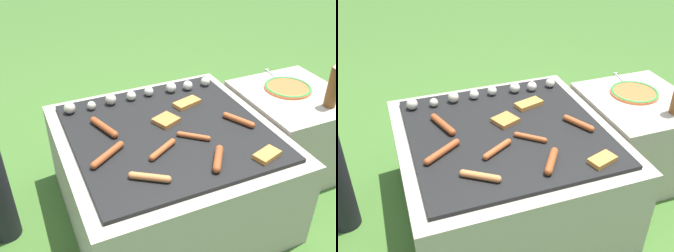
# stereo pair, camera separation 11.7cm
# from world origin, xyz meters

# --- Properties ---
(ground_plane) EXTENTS (14.00, 14.00, 0.00)m
(ground_plane) POSITION_xyz_m (0.00, 0.00, 0.00)
(ground_plane) COLOR #3D6628
(grill) EXTENTS (0.92, 0.92, 0.44)m
(grill) POSITION_xyz_m (0.00, 0.00, 0.22)
(grill) COLOR #A89E8C
(grill) RESTS_ON ground_plane
(side_ledge) EXTENTS (0.49, 0.55, 0.44)m
(side_ledge) POSITION_xyz_m (0.72, 0.04, 0.22)
(side_ledge) COLOR #A89E8C
(side_ledge) RESTS_ON ground_plane
(sausage_back_left) EXTENTS (0.14, 0.09, 0.03)m
(sausage_back_left) POSITION_xyz_m (-0.08, -0.14, 0.45)
(sausage_back_left) COLOR #A34C23
(sausage_back_left) RESTS_ON grill
(sausage_front_right) EXTENTS (0.16, 0.12, 0.03)m
(sausage_front_right) POSITION_xyz_m (-0.29, -0.08, 0.45)
(sausage_front_right) COLOR #93421E
(sausage_front_right) RESTS_ON grill
(sausage_front_center) EXTENTS (0.12, 0.10, 0.02)m
(sausage_front_center) POSITION_xyz_m (0.07, -0.10, 0.45)
(sausage_front_center) COLOR #A34C23
(sausage_front_center) RESTS_ON grill
(sausage_mid_right) EXTENTS (0.09, 0.15, 0.03)m
(sausage_mid_right) POSITION_xyz_m (0.31, -0.07, 0.45)
(sausage_mid_right) COLOR #A34C23
(sausage_mid_right) RESTS_ON grill
(sausage_back_center) EXTENTS (0.11, 0.14, 0.03)m
(sausage_back_center) POSITION_xyz_m (0.08, -0.28, 0.46)
(sausage_back_center) COLOR #93421E
(sausage_back_center) RESTS_ON grill
(sausage_back_right) EXTENTS (0.08, 0.18, 0.03)m
(sausage_back_right) POSITION_xyz_m (-0.25, 0.11, 0.46)
(sausage_back_right) COLOR #93421E
(sausage_back_right) RESTS_ON grill
(sausage_mid_left) EXTENTS (0.14, 0.10, 0.03)m
(sausage_mid_left) POSITION_xyz_m (-0.19, -0.27, 0.45)
(sausage_mid_left) COLOR #C6753D
(sausage_mid_left) RESTS_ON grill
(bread_slice_right) EXTENTS (0.12, 0.12, 0.02)m
(bread_slice_right) POSITION_xyz_m (0.02, 0.06, 0.45)
(bread_slice_right) COLOR #B27033
(bread_slice_right) RESTS_ON grill
(bread_slice_center) EXTENTS (0.12, 0.09, 0.02)m
(bread_slice_center) POSITION_xyz_m (0.27, -0.33, 0.45)
(bread_slice_center) COLOR #D18438
(bread_slice_center) RESTS_ON grill
(bread_slice_left) EXTENTS (0.14, 0.10, 0.02)m
(bread_slice_left) POSITION_xyz_m (0.17, 0.16, 0.45)
(bread_slice_left) COLOR #D18438
(bread_slice_left) RESTS_ON grill
(mushroom_row) EXTENTS (0.75, 0.07, 0.05)m
(mushroom_row) POSITION_xyz_m (-0.01, 0.31, 0.46)
(mushroom_row) COLOR beige
(mushroom_row) RESTS_ON grill
(plate_colorful) EXTENTS (0.24, 0.24, 0.02)m
(plate_colorful) POSITION_xyz_m (0.72, 0.10, 0.45)
(plate_colorful) COLOR orange
(plate_colorful) RESTS_ON side_ledge
(fork_utensil) EXTENTS (0.05, 0.20, 0.01)m
(fork_utensil) POSITION_xyz_m (0.74, 0.25, 0.44)
(fork_utensil) COLOR silver
(fork_utensil) RESTS_ON side_ledge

